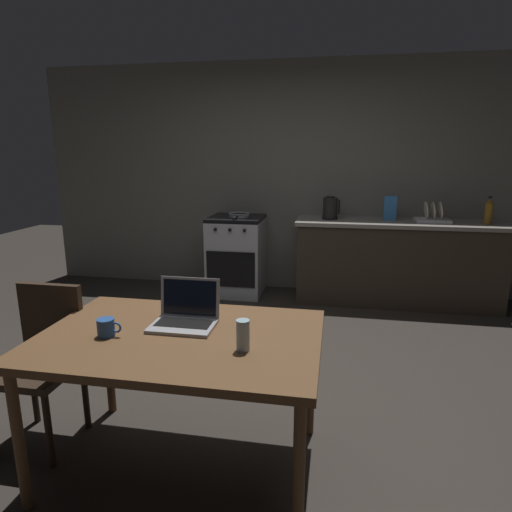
% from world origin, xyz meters
% --- Properties ---
extents(ground_plane, '(12.00, 12.00, 0.00)m').
position_xyz_m(ground_plane, '(0.00, 0.00, 0.00)').
color(ground_plane, '#2D2823').
extents(back_wall, '(6.40, 0.10, 2.60)m').
position_xyz_m(back_wall, '(0.30, 2.35, 1.30)').
color(back_wall, slate).
rests_on(back_wall, ground_plane).
extents(kitchen_counter, '(2.16, 0.64, 0.90)m').
position_xyz_m(kitchen_counter, '(1.27, 2.00, 0.45)').
color(kitchen_counter, '#382D23').
rests_on(kitchen_counter, ground_plane).
extents(stove_oven, '(0.60, 0.62, 0.90)m').
position_xyz_m(stove_oven, '(-0.50, 2.00, 0.45)').
color(stove_oven, '#B7BABF').
rests_on(stove_oven, ground_plane).
extents(dining_table, '(1.37, 0.91, 0.74)m').
position_xyz_m(dining_table, '(-0.12, -0.89, 0.68)').
color(dining_table, brown).
rests_on(dining_table, ground_plane).
extents(chair, '(0.40, 0.40, 0.88)m').
position_xyz_m(chair, '(-0.97, -0.78, 0.51)').
color(chair, '#2D2116').
rests_on(chair, ground_plane).
extents(laptop, '(0.32, 0.25, 0.23)m').
position_xyz_m(laptop, '(-0.13, -0.77, 0.79)').
color(laptop, '#99999E').
rests_on(laptop, dining_table).
extents(electric_kettle, '(0.19, 0.16, 0.25)m').
position_xyz_m(electric_kettle, '(0.55, 2.00, 1.02)').
color(electric_kettle, black).
rests_on(electric_kettle, kitchen_counter).
extents(bottle, '(0.08, 0.08, 0.28)m').
position_xyz_m(bottle, '(2.12, 1.95, 1.03)').
color(bottle, '#8C601E').
rests_on(bottle, kitchen_counter).
extents(frying_pan, '(0.24, 0.41, 0.05)m').
position_xyz_m(frying_pan, '(-0.46, 1.98, 0.92)').
color(frying_pan, gray).
rests_on(frying_pan, stove_oven).
extents(coffee_mug, '(0.12, 0.08, 0.09)m').
position_xyz_m(coffee_mug, '(-0.46, -0.98, 0.79)').
color(coffee_mug, '#264C8C').
rests_on(coffee_mug, dining_table).
extents(drinking_glass, '(0.06, 0.06, 0.14)m').
position_xyz_m(drinking_glass, '(0.22, -1.01, 0.81)').
color(drinking_glass, '#99B7C6').
rests_on(drinking_glass, dining_table).
extents(cereal_box, '(0.13, 0.05, 0.26)m').
position_xyz_m(cereal_box, '(1.17, 2.02, 1.03)').
color(cereal_box, '#3372B2').
rests_on(cereal_box, kitchen_counter).
extents(dish_rack, '(0.34, 0.26, 0.21)m').
position_xyz_m(dish_rack, '(1.60, 2.00, 0.95)').
color(dish_rack, silver).
rests_on(dish_rack, kitchen_counter).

